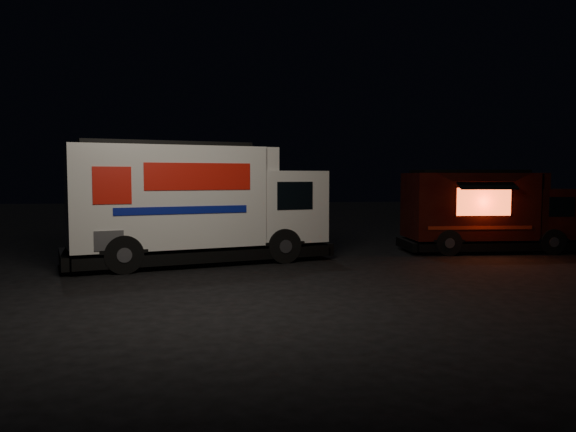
# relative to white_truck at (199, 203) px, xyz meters

# --- Properties ---
(ground) EXTENTS (80.00, 80.00, 0.00)m
(ground) POSITION_rel_white_truck_xyz_m (1.16, -2.51, -1.71)
(ground) COLOR black
(ground) RESTS_ON ground
(white_truck) EXTENTS (7.95, 4.63, 3.41)m
(white_truck) POSITION_rel_white_truck_xyz_m (0.00, 0.00, 0.00)
(white_truck) COLOR silver
(white_truck) RESTS_ON ground
(red_truck) EXTENTS (5.85, 2.36, 2.68)m
(red_truck) POSITION_rel_white_truck_xyz_m (9.43, 1.26, -0.36)
(red_truck) COLOR black
(red_truck) RESTS_ON ground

